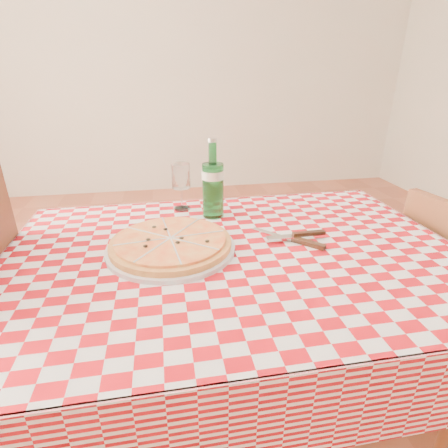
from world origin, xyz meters
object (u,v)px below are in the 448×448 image
at_px(pizza_plate, 171,242).
at_px(wine_glass, 181,187).
at_px(water_bottle, 213,179).
at_px(dining_table, 234,280).

height_order(pizza_plate, wine_glass, wine_glass).
bearing_deg(wine_glass, pizza_plate, -99.55).
bearing_deg(wine_glass, water_bottle, -40.32).
relative_size(dining_table, wine_glass, 7.00).
bearing_deg(water_bottle, pizza_plate, -124.00).
relative_size(water_bottle, wine_glass, 1.59).
relative_size(pizza_plate, wine_glass, 2.14).
bearing_deg(water_bottle, wine_glass, 139.68).
xyz_separation_m(dining_table, wine_glass, (-0.12, 0.36, 0.18)).
distance_m(water_bottle, wine_glass, 0.15).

